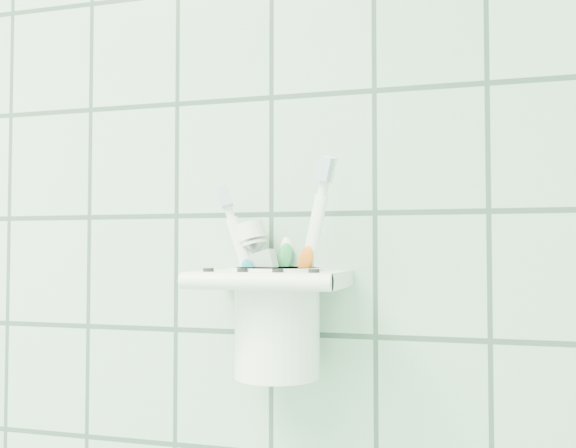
# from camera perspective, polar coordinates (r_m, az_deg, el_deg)

# --- Properties ---
(holder_bracket) EXTENTS (0.14, 0.11, 0.04)m
(holder_bracket) POSITION_cam_1_polar(r_m,az_deg,el_deg) (0.61, -1.40, -5.06)
(holder_bracket) COLOR white
(holder_bracket) RESTS_ON wall_back
(cup) EXTENTS (0.09, 0.09, 0.10)m
(cup) POSITION_cam_1_polar(r_m,az_deg,el_deg) (0.62, -0.96, -8.34)
(cup) COLOR white
(cup) RESTS_ON holder_bracket
(toothbrush_pink) EXTENTS (0.07, 0.02, 0.18)m
(toothbrush_pink) POSITION_cam_1_polar(r_m,az_deg,el_deg) (0.62, -0.87, -4.01)
(toothbrush_pink) COLOR white
(toothbrush_pink) RESTS_ON cup
(toothbrush_blue) EXTENTS (0.03, 0.08, 0.21)m
(toothbrush_blue) POSITION_cam_1_polar(r_m,az_deg,el_deg) (0.62, -2.17, -2.65)
(toothbrush_blue) COLOR white
(toothbrush_blue) RESTS_ON cup
(toothbrush_orange) EXTENTS (0.05, 0.03, 0.20)m
(toothbrush_orange) POSITION_cam_1_polar(r_m,az_deg,el_deg) (0.62, -0.12, -3.13)
(toothbrush_orange) COLOR white
(toothbrush_orange) RESTS_ON cup
(toothpaste_tube) EXTENTS (0.07, 0.04, 0.15)m
(toothpaste_tube) POSITION_cam_1_polar(r_m,az_deg,el_deg) (0.62, -0.68, -5.02)
(toothpaste_tube) COLOR silver
(toothpaste_tube) RESTS_ON cup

